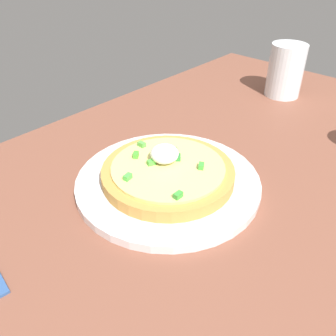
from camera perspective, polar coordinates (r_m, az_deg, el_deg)
The scene contains 4 objects.
dining_table at distance 58.14cm, azimuth 6.07°, elevation -4.36°, with size 126.80×75.99×2.86cm, color brown.
plate at distance 57.14cm, azimuth 0.00°, elevation -2.22°, with size 29.32×29.32×1.38cm, color silver.
pizza at distance 56.04cm, azimuth -0.04°, elevation -0.54°, with size 20.92×20.92×5.19cm.
cup_near at distance 92.17cm, azimuth 18.26°, elevation 14.36°, with size 8.29×8.29×12.28cm.
Camera 1 is at (37.39, 25.84, 37.69)cm, focal length 38.07 mm.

